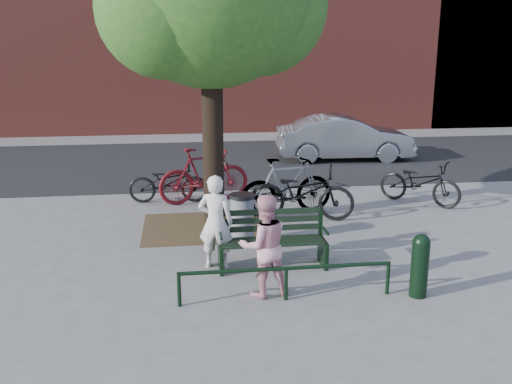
{
  "coord_description": "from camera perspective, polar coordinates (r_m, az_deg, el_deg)",
  "views": [
    {
      "loc": [
        -1.41,
        -8.53,
        3.57
      ],
      "look_at": [
        -0.13,
        1.0,
        1.01
      ],
      "focal_mm": 40.0,
      "sensor_mm": 36.0,
      "label": 1
    }
  ],
  "objects": [
    {
      "name": "person_left",
      "position": [
        9.13,
        -4.07,
        -3.0
      ],
      "size": [
        0.64,
        0.52,
        1.54
      ],
      "primitive_type": "imported",
      "rotation": [
        0.0,
        0.0,
        2.85
      ],
      "color": "silver",
      "rests_on": "ground"
    },
    {
      "name": "guard_railing",
      "position": [
        8.11,
        3.03,
        -8.13
      ],
      "size": [
        3.06,
        0.06,
        0.51
      ],
      "color": "black",
      "rests_on": "ground"
    },
    {
      "name": "bicycle_c",
      "position": [
        11.71,
        4.59,
        -0.04
      ],
      "size": [
        2.27,
        1.32,
        1.13
      ],
      "primitive_type": "imported",
      "rotation": [
        0.0,
        0.0,
        1.29
      ],
      "color": "black",
      "rests_on": "ground"
    },
    {
      "name": "road",
      "position": [
        17.46,
        -2.83,
        3.1
      ],
      "size": [
        40.0,
        7.0,
        0.01
      ],
      "primitive_type": "cube",
      "color": "black",
      "rests_on": "ground"
    },
    {
      "name": "bicycle_a",
      "position": [
        13.06,
        -8.77,
        0.97
      ],
      "size": [
        1.82,
        0.74,
        0.94
      ],
      "primitive_type": "imported",
      "rotation": [
        0.0,
        0.0,
        1.5
      ],
      "color": "black",
      "rests_on": "ground"
    },
    {
      "name": "park_bench",
      "position": [
        9.26,
        1.58,
        -4.64
      ],
      "size": [
        1.74,
        0.54,
        0.97
      ],
      "color": "black",
      "rests_on": "ground"
    },
    {
      "name": "bicycle_e",
      "position": [
        13.3,
        16.07,
        0.93
      ],
      "size": [
        1.81,
        1.79,
        0.99
      ],
      "primitive_type": "imported",
      "rotation": [
        0.0,
        0.0,
        0.8
      ],
      "color": "black",
      "rests_on": "ground"
    },
    {
      "name": "bicycle_b",
      "position": [
        12.93,
        -5.21,
        1.7
      ],
      "size": [
        2.19,
        1.13,
        1.27
      ],
      "primitive_type": "imported",
      "rotation": [
        0.0,
        0.0,
        1.84
      ],
      "color": "#5B0D13",
      "rests_on": "ground"
    },
    {
      "name": "dirt_pit",
      "position": [
        11.31,
        -5.17,
        -3.52
      ],
      "size": [
        2.4,
        2.0,
        0.02
      ],
      "primitive_type": "cube",
      "color": "brown",
      "rests_on": "ground"
    },
    {
      "name": "parked_car",
      "position": [
        17.78,
        8.86,
        5.36
      ],
      "size": [
        4.21,
        1.7,
        1.36
      ],
      "primitive_type": "imported",
      "rotation": [
        0.0,
        0.0,
        1.51
      ],
      "color": "gray",
      "rests_on": "ground"
    },
    {
      "name": "bollard",
      "position": [
        8.51,
        16.07,
        -6.87
      ],
      "size": [
        0.25,
        0.25,
        0.94
      ],
      "color": "black",
      "rests_on": "ground"
    },
    {
      "name": "litter_bin",
      "position": [
        10.24,
        -1.38,
        -2.72
      ],
      "size": [
        0.46,
        0.46,
        0.93
      ],
      "color": "gray",
      "rests_on": "ground"
    },
    {
      "name": "person_right",
      "position": [
        8.13,
        0.8,
        -5.4
      ],
      "size": [
        0.81,
        0.67,
        1.5
      ],
      "primitive_type": "imported",
      "rotation": [
        0.0,
        0.0,
        3.29
      ],
      "color": "pink",
      "rests_on": "ground"
    },
    {
      "name": "bicycle_d",
      "position": [
        11.98,
        3.07,
        0.58
      ],
      "size": [
        2.12,
        0.95,
        1.23
      ],
      "primitive_type": "imported",
      "rotation": [
        0.0,
        0.0,
        1.76
      ],
      "color": "gray",
      "rests_on": "ground"
    },
    {
      "name": "ground",
      "position": [
        9.35,
        1.64,
        -7.56
      ],
      "size": [
        90.0,
        90.0,
        0.0
      ],
      "primitive_type": "plane",
      "color": "gray",
      "rests_on": "ground"
    }
  ]
}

